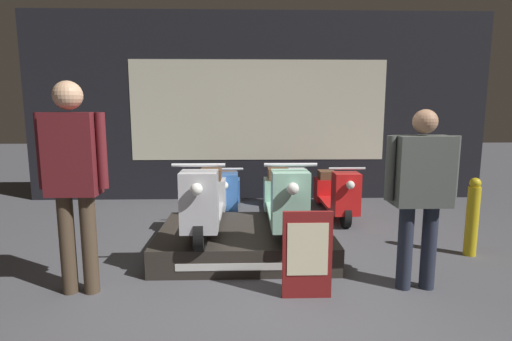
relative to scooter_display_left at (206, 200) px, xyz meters
name	(u,v)px	position (x,y,z in m)	size (l,w,h in m)	color
ground_plane	(273,297)	(0.66, -1.05, -0.60)	(30.00, 30.00, 0.00)	#4C4C51
shop_wall_back	(258,108)	(0.66, 2.71, 0.99)	(7.93, 0.09, 3.20)	black
display_platform	(245,241)	(0.42, 0.01, -0.47)	(1.86, 1.42, 0.28)	#2D2823
scooter_display_left	(206,200)	(0.00, 0.00, 0.00)	(0.48, 1.74, 0.82)	black
scooter_display_right	(283,200)	(0.84, 0.00, 0.00)	(0.48, 1.74, 0.82)	black
scooter_backrow_0	(227,194)	(0.16, 1.58, -0.28)	(0.48, 1.74, 0.82)	black
scooter_backrow_1	(281,194)	(0.96, 1.58, -0.28)	(0.48, 1.74, 0.82)	black
scooter_backrow_2	(335,193)	(1.77, 1.58, -0.28)	(0.48, 1.74, 0.82)	black
person_left_browsing	(73,171)	(-1.01, -0.91, 0.47)	(0.57, 0.24, 1.81)	#473828
person_right_browsing	(421,184)	(1.94, -0.91, 0.34)	(0.63, 0.26, 1.58)	#232838
price_sign_board	(307,255)	(0.94, -1.07, -0.22)	(0.42, 0.04, 0.75)	maroon
street_bollard	(472,217)	(2.88, -0.13, -0.18)	(0.13, 0.13, 0.86)	gold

